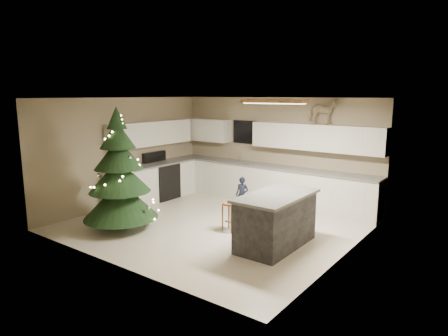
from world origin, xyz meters
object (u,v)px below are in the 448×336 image
Objects in this scene: toddler at (242,195)px; bar_stool at (230,210)px; christmas_tree at (120,180)px; rocking_horse at (323,111)px; island at (276,220)px.

bar_stool is at bearing -79.95° from toddler.
rocking_horse is at bearing 53.38° from christmas_tree.
rocking_horse is (0.81, 2.43, 1.86)m from bar_stool.
rocking_horse is at bearing 30.09° from toddler.
christmas_tree is (-1.87, -1.17, 0.57)m from bar_stool.
toddler is at bearing 59.98° from christmas_tree.
christmas_tree reaches higher than bar_stool.
toddler is (-0.51, 1.17, -0.02)m from bar_stool.
toddler is (-1.63, 1.33, -0.07)m from island.
island is at bearing -8.19° from bar_stool.
christmas_tree is at bearing -161.24° from island.
rocking_horse reaches higher than island.
bar_stool is 0.70× the size of toddler.
island is 2.11m from toddler.
bar_stool is 0.24× the size of christmas_tree.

